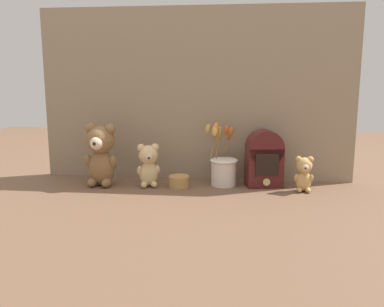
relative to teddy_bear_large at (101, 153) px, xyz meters
name	(u,v)px	position (x,y,z in m)	size (l,w,h in m)	color
ground_plane	(191,187)	(0.40, 0.01, -0.14)	(4.00, 4.00, 0.00)	brown
backdrop_wall	(196,95)	(0.40, 0.18, 0.25)	(1.44, 0.02, 0.79)	gray
teddy_bear_large	(101,153)	(0.00, 0.00, 0.00)	(0.15, 0.14, 0.28)	olive
teddy_bear_medium	(148,164)	(0.21, 0.00, -0.05)	(0.11, 0.10, 0.19)	#DBBC84
teddy_bear_small	(304,173)	(0.87, 0.00, -0.07)	(0.08, 0.08, 0.15)	tan
flower_vase	(223,167)	(0.54, 0.06, -0.06)	(0.15, 0.14, 0.28)	silver
vintage_radio	(264,158)	(0.71, 0.07, -0.02)	(0.17, 0.12, 0.25)	#4C1919
decorative_tin_tall	(179,182)	(0.35, 0.00, -0.12)	(0.09, 0.09, 0.05)	tan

